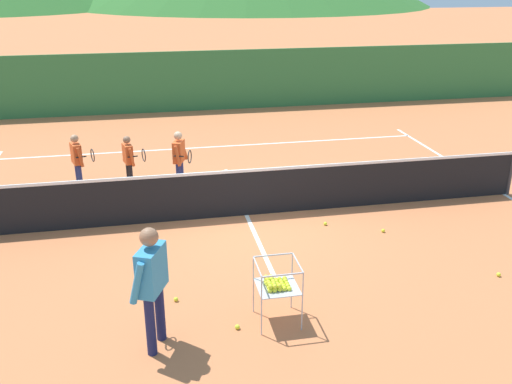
% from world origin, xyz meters
% --- Properties ---
extents(ground_plane, '(120.00, 120.00, 0.00)m').
position_xyz_m(ground_plane, '(0.00, 0.00, 0.00)').
color(ground_plane, '#C67042').
extents(line_baseline_far, '(11.51, 0.08, 0.01)m').
position_xyz_m(line_baseline_far, '(0.00, 4.77, 0.00)').
color(line_baseline_far, white).
rests_on(line_baseline_far, ground).
extents(line_sideline_east, '(0.08, 10.94, 0.01)m').
position_xyz_m(line_sideline_east, '(5.75, 0.00, 0.00)').
color(line_sideline_east, white).
rests_on(line_sideline_east, ground).
extents(line_service_center, '(0.08, 5.63, 0.01)m').
position_xyz_m(line_service_center, '(0.00, 0.00, 0.00)').
color(line_service_center, white).
rests_on(line_service_center, ground).
extents(tennis_net, '(11.74, 0.08, 1.05)m').
position_xyz_m(tennis_net, '(0.00, 0.00, 0.50)').
color(tennis_net, '#333338').
rests_on(tennis_net, ground).
extents(instructor, '(0.51, 0.85, 1.70)m').
position_xyz_m(instructor, '(-1.91, -3.91, 1.02)').
color(instructor, '#191E4C').
rests_on(instructor, ground).
extents(student_0, '(0.55, 0.54, 1.28)m').
position_xyz_m(student_0, '(-3.37, 2.07, 0.77)').
color(student_0, navy).
rests_on(student_0, ground).
extents(student_1, '(0.51, 0.53, 1.22)m').
position_xyz_m(student_1, '(-2.27, 1.98, 0.73)').
color(student_1, black).
rests_on(student_1, ground).
extents(student_2, '(0.42, 0.72, 1.35)m').
position_xyz_m(student_2, '(-1.18, 1.65, 0.81)').
color(student_2, navy).
rests_on(student_2, ground).
extents(ball_cart, '(0.58, 0.58, 0.90)m').
position_xyz_m(ball_cart, '(-0.26, -3.68, 0.59)').
color(ball_cart, '#B7B7BC').
rests_on(ball_cart, ground).
extents(tennis_ball_1, '(0.07, 0.07, 0.07)m').
position_xyz_m(tennis_ball_1, '(-1.60, -2.90, 0.03)').
color(tennis_ball_1, yellow).
rests_on(tennis_ball_1, ground).
extents(tennis_ball_2, '(0.07, 0.07, 0.07)m').
position_xyz_m(tennis_ball_2, '(2.38, -1.28, 0.03)').
color(tennis_ball_2, yellow).
rests_on(tennis_ball_2, ground).
extents(tennis_ball_4, '(0.07, 0.07, 0.07)m').
position_xyz_m(tennis_ball_4, '(1.41, -0.77, 0.03)').
color(tennis_ball_4, yellow).
rests_on(tennis_ball_4, ground).
extents(tennis_ball_5, '(0.07, 0.07, 0.07)m').
position_xyz_m(tennis_ball_5, '(-0.82, -3.76, 0.03)').
color(tennis_ball_5, yellow).
rests_on(tennis_ball_5, ground).
extents(tennis_ball_6, '(0.07, 0.07, 0.07)m').
position_xyz_m(tennis_ball_6, '(3.54, -3.18, 0.03)').
color(tennis_ball_6, yellow).
rests_on(tennis_ball_6, ground).
extents(windscreen_fence, '(25.32, 0.08, 2.04)m').
position_xyz_m(windscreen_fence, '(0.00, 9.22, 1.02)').
color(windscreen_fence, '#33753D').
rests_on(windscreen_fence, ground).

